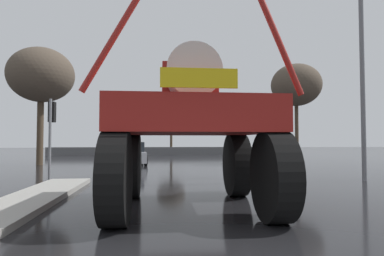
{
  "coord_description": "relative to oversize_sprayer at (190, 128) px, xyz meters",
  "views": [
    {
      "loc": [
        -0.74,
        -2.62,
        1.58
      ],
      "look_at": [
        0.55,
        8.61,
        2.04
      ],
      "focal_mm": 30.2,
      "sensor_mm": 36.0,
      "label": 1
    }
  ],
  "objects": [
    {
      "name": "bare_tree_right",
      "position": [
        8.9,
        13.61,
        3.55
      ],
      "size": [
        3.44,
        3.44,
        6.94
      ],
      "color": "#473828",
      "rests_on": "ground"
    },
    {
      "name": "median_island",
      "position": [
        -4.01,
        0.07,
        -1.83
      ],
      "size": [
        1.44,
        10.22,
        0.15
      ],
      "primitive_type": "cube",
      "color": "#9E9B93",
      "rests_on": "ground"
    },
    {
      "name": "bare_tree_far_center",
      "position": [
        1.2,
        32.97,
        3.18
      ],
      "size": [
        3.63,
        3.63,
        6.66
      ],
      "color": "#473828",
      "rests_on": "ground"
    },
    {
      "name": "traffic_signal_near_left",
      "position": [
        -5.04,
        6.1,
        0.5
      ],
      "size": [
        0.24,
        0.54,
        3.3
      ],
      "color": "slate",
      "rests_on": "ground"
    },
    {
      "name": "oversize_sprayer",
      "position": [
        0.0,
        0.0,
        0.0
      ],
      "size": [
        4.25,
        4.97,
        4.51
      ],
      "rotation": [
        0.0,
        0.0,
        1.55
      ],
      "color": "black",
      "rests_on": "ground"
    },
    {
      "name": "roadside_barrier",
      "position": [
        -0.08,
        29.13,
        -1.45
      ],
      "size": [
        25.2,
        0.24,
        0.9
      ],
      "primitive_type": "cube",
      "color": "#59595B",
      "rests_on": "ground"
    },
    {
      "name": "streetlight_near_right",
      "position": [
        7.6,
        4.39,
        3.12
      ],
      "size": [
        1.64,
        0.24,
        9.2
      ],
      "color": "slate",
      "rests_on": "ground"
    },
    {
      "name": "bare_tree_left",
      "position": [
        -8.41,
        14.75,
        4.06
      ],
      "size": [
        4.28,
        4.28,
        7.83
      ],
      "color": "#473828",
      "rests_on": "ground"
    },
    {
      "name": "traffic_signal_near_right",
      "position": [
        3.92,
        6.09,
        0.69
      ],
      "size": [
        0.24,
        0.54,
        3.56
      ],
      "color": "slate",
      "rests_on": "ground"
    },
    {
      "name": "ground_plane",
      "position": [
        -0.08,
        12.96,
        -1.9
      ],
      "size": [
        120.0,
        120.0,
        0.0
      ],
      "primitive_type": "plane",
      "color": "black"
    },
    {
      "name": "sedan_ahead",
      "position": [
        -2.43,
        14.47,
        -1.19
      ],
      "size": [
        2.31,
        4.29,
        1.52
      ],
      "rotation": [
        0.0,
        0.0,
        1.71
      ],
      "color": "#B7B7BF",
      "rests_on": "ground"
    },
    {
      "name": "traffic_signal_far_left",
      "position": [
        -2.89,
        25.37,
        0.54
      ],
      "size": [
        0.24,
        0.55,
        3.36
      ],
      "color": "slate",
      "rests_on": "ground"
    }
  ]
}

